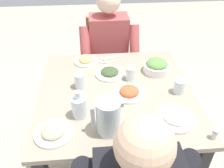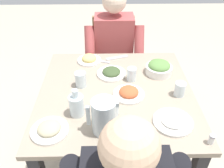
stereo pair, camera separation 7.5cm
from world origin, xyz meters
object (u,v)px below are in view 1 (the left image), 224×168
(oil_carafe, at_px, (79,108))
(water_glass_center, at_px, (179,87))
(water_glass_near_right, at_px, (80,81))
(plate_yoghurt, at_px, (175,118))
(diner_near, at_px, (110,56))
(plate_dolmas, at_px, (110,73))
(plate_beans, at_px, (53,132))
(water_glass_far_left, at_px, (130,74))
(salt_shaker, at_px, (215,134))
(plate_rice_curry, at_px, (129,92))
(water_pitcher, at_px, (108,117))
(plate_fries, at_px, (86,60))
(salad_bowl, at_px, (157,66))
(water_glass_far_right, at_px, (116,106))
(chair_near, at_px, (108,59))
(dining_table, at_px, (116,105))

(oil_carafe, bearing_deg, water_glass_center, -165.87)
(water_glass_near_right, bearing_deg, plate_yoghurt, 146.69)
(diner_near, height_order, water_glass_center, diner_near)
(diner_near, distance_m, plate_dolmas, 0.43)
(water_glass_center, bearing_deg, plate_beans, 20.83)
(plate_dolmas, relative_size, water_glass_center, 2.25)
(water_glass_near_right, distance_m, water_glass_far_left, 0.33)
(salt_shaker, bearing_deg, water_glass_near_right, -35.51)
(plate_dolmas, relative_size, water_glass_far_left, 2.20)
(plate_rice_curry, height_order, water_glass_center, water_glass_center)
(plate_rice_curry, bearing_deg, water_pitcher, 62.03)
(plate_fries, relative_size, oil_carafe, 1.05)
(plate_rice_curry, bearing_deg, diner_near, -83.88)
(salad_bowl, distance_m, water_glass_far_right, 0.51)
(salad_bowl, bearing_deg, plate_beans, 38.70)
(plate_fries, bearing_deg, water_glass_near_right, 83.46)
(plate_yoghurt, distance_m, water_glass_center, 0.25)
(salt_shaker, bearing_deg, plate_fries, -50.97)
(plate_dolmas, bearing_deg, oil_carafe, 62.96)
(water_glass_far_left, height_order, salt_shaker, water_glass_far_left)
(plate_yoghurt, height_order, salt_shaker, salt_shaker)
(plate_rice_curry, height_order, water_glass_far_left, water_glass_far_left)
(chair_near, xyz_separation_m, water_glass_far_left, (-0.10, 0.69, 0.29))
(water_glass_far_right, height_order, salt_shaker, water_glass_far_right)
(plate_yoghurt, relative_size, salt_shaker, 3.89)
(dining_table, bearing_deg, oil_carafe, 41.76)
(plate_dolmas, distance_m, oil_carafe, 0.43)
(dining_table, distance_m, salt_shaker, 0.62)
(chair_near, relative_size, water_glass_center, 10.11)
(plate_dolmas, bearing_deg, salad_bowl, -178.07)
(dining_table, relative_size, plate_yoghurt, 4.51)
(water_pitcher, xyz_separation_m, salt_shaker, (-0.51, 0.09, -0.07))
(oil_carafe, bearing_deg, dining_table, -138.24)
(chair_near, distance_m, oil_carafe, 1.07)
(water_glass_far_right, xyz_separation_m, water_glass_center, (-0.40, -0.15, -0.01))
(dining_table, height_order, water_glass_near_right, water_glass_near_right)
(plate_rice_curry, xyz_separation_m, plate_dolmas, (0.10, -0.23, -0.00))
(plate_yoghurt, xyz_separation_m, plate_beans, (0.64, 0.05, 0.00))
(chair_near, xyz_separation_m, salt_shaker, (-0.43, 1.22, 0.27))
(plate_yoghurt, distance_m, water_glass_far_left, 0.43)
(chair_near, height_order, plate_dolmas, chair_near)
(chair_near, height_order, plate_yoghurt, chair_near)
(plate_yoghurt, height_order, water_glass_far_right, water_glass_far_right)
(water_pitcher, bearing_deg, plate_yoghurt, -173.18)
(water_glass_near_right, bearing_deg, plate_beans, 71.72)
(plate_dolmas, height_order, water_glass_far_right, water_glass_far_right)
(plate_dolmas, distance_m, plate_beans, 0.60)
(chair_near, relative_size, water_pitcher, 4.66)
(dining_table, xyz_separation_m, salad_bowl, (-0.30, -0.20, 0.16))
(plate_rice_curry, bearing_deg, salt_shaker, 134.52)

